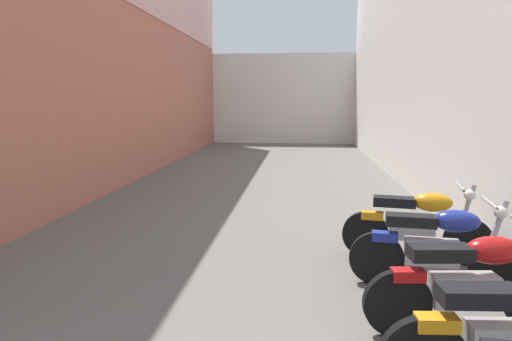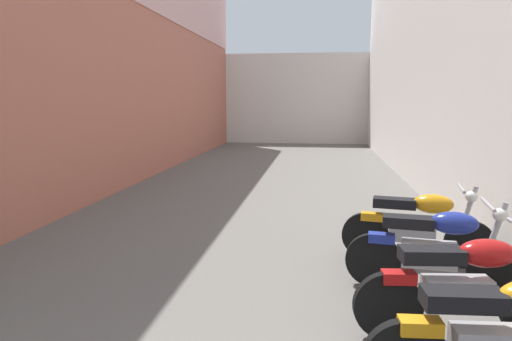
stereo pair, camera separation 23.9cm
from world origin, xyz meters
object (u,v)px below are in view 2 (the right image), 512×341
Objects in this scene: motorcycle_fourth at (464,284)px; motorcycle_sixth at (417,225)px; motorcycle_fifth at (435,247)px; motorcycle_third at (505,337)px.

motorcycle_sixth is at bearing 90.00° from motorcycle_fourth.
motorcycle_third is at bearing -90.00° from motorcycle_fifth.
motorcycle_fifth is 1.00× the size of motorcycle_sixth.
motorcycle_sixth is (-0.00, 0.90, 0.00)m from motorcycle_fifth.
motorcycle_third is 2.75m from motorcycle_sixth.
motorcycle_fourth is 1.01× the size of motorcycle_sixth.
motorcycle_third is at bearing -90.00° from motorcycle_sixth.
motorcycle_sixth is (-0.00, 2.75, 0.00)m from motorcycle_third.
motorcycle_third is 0.87m from motorcycle_fourth.
motorcycle_fourth and motorcycle_sixth have the same top height.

